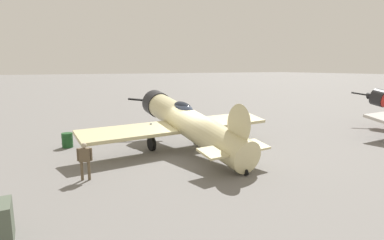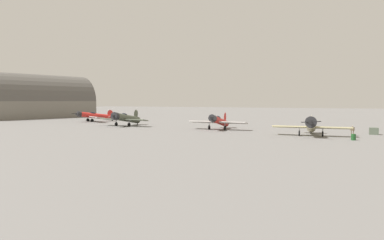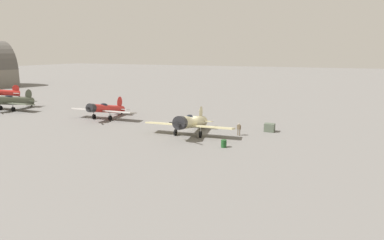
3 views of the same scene
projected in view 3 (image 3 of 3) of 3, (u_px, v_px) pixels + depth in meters
ground_plane at (192, 134)px, 44.06m from camera, size 400.00×400.00×0.00m
airplane_foreground at (191, 122)px, 43.29m from camera, size 10.37×11.47×3.16m
airplane_mid_apron at (106, 109)px, 53.56m from camera, size 10.17×10.81×3.15m
airplane_far_line at (11, 101)px, 61.59m from camera, size 9.79×10.86×3.45m
ground_crew_mechanic at (239, 128)px, 42.96m from camera, size 0.35×0.58×1.57m
equipment_crate at (270, 128)px, 45.10m from camera, size 1.04×1.31×1.09m
fuel_drum at (224, 144)px, 37.73m from camera, size 0.64×0.64×0.84m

